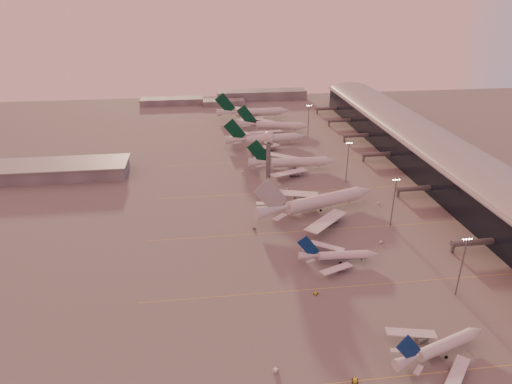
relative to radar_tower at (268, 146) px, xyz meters
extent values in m
plane|color=#5F5C5C|center=(-5.00, -120.00, -20.95)|extent=(700.00, 700.00, 0.00)
cube|color=gold|center=(25.00, -155.00, -20.94)|extent=(180.00, 0.25, 0.02)
cube|color=gold|center=(25.00, -110.00, -20.94)|extent=(180.00, 0.25, 0.02)
cube|color=gold|center=(25.00, -65.00, -20.94)|extent=(180.00, 0.25, 0.02)
cube|color=gold|center=(25.00, -20.00, -20.94)|extent=(180.00, 0.25, 0.02)
cube|color=gold|center=(25.00, 30.00, -20.94)|extent=(180.00, 0.25, 0.02)
cube|color=black|center=(103.00, -10.00, -11.95)|extent=(36.00, 360.00, 18.00)
cylinder|color=gray|center=(103.00, -10.00, -2.95)|extent=(10.08, 360.00, 10.08)
cube|color=gray|center=(103.00, -10.00, -2.75)|extent=(40.00, 362.00, 0.80)
cylinder|color=slate|center=(77.00, -92.00, -16.45)|extent=(22.00, 2.80, 2.80)
cube|color=slate|center=(67.00, -92.00, -18.75)|extent=(1.20, 1.20, 4.40)
cylinder|color=slate|center=(77.00, -34.00, -16.45)|extent=(22.00, 2.80, 2.80)
cube|color=slate|center=(67.00, -34.00, -18.75)|extent=(1.20, 1.20, 4.40)
cylinder|color=slate|center=(77.00, 22.00, -16.45)|extent=(22.00, 2.80, 2.80)
cube|color=slate|center=(67.00, 22.00, -18.75)|extent=(1.20, 1.20, 4.40)
cylinder|color=slate|center=(77.00, 64.00, -16.45)|extent=(22.00, 2.80, 2.80)
cube|color=slate|center=(67.00, 64.00, -18.75)|extent=(1.20, 1.20, 4.40)
cylinder|color=slate|center=(77.00, 106.00, -16.45)|extent=(22.00, 2.80, 2.80)
cube|color=slate|center=(67.00, 106.00, -18.75)|extent=(1.20, 1.20, 4.40)
cylinder|color=slate|center=(77.00, 146.00, -16.45)|extent=(22.00, 2.80, 2.80)
cube|color=slate|center=(67.00, 146.00, -18.75)|extent=(1.20, 1.20, 4.40)
cube|color=slate|center=(-125.00, 20.00, -16.95)|extent=(80.00, 25.00, 8.00)
cube|color=gray|center=(-125.00, 20.00, -12.75)|extent=(82.00, 27.00, 0.60)
cylinder|color=slate|center=(0.00, 0.00, -9.95)|extent=(2.60, 2.60, 22.00)
cylinder|color=slate|center=(0.00, 0.00, 1.55)|extent=(5.20, 5.20, 1.20)
sphere|color=silver|center=(0.00, 0.00, 5.45)|extent=(6.40, 6.40, 6.40)
cylinder|color=slate|center=(0.00, 0.00, 9.15)|extent=(0.16, 0.16, 2.00)
cylinder|color=slate|center=(53.00, -120.00, -8.45)|extent=(0.56, 0.56, 25.00)
cube|color=slate|center=(53.00, -120.00, 3.55)|extent=(3.60, 0.25, 0.25)
sphere|color=#FFEABF|center=(51.50, -120.00, 3.15)|extent=(0.56, 0.56, 0.56)
sphere|color=#FFEABF|center=(52.50, -120.00, 3.15)|extent=(0.56, 0.56, 0.56)
sphere|color=#FFEABF|center=(53.50, -120.00, 3.15)|extent=(0.56, 0.56, 0.56)
sphere|color=#FFEABF|center=(54.50, -120.00, 3.15)|extent=(0.56, 0.56, 0.56)
cylinder|color=slate|center=(50.00, -65.00, -8.45)|extent=(0.56, 0.56, 25.00)
cube|color=slate|center=(50.00, -65.00, 3.55)|extent=(3.60, 0.25, 0.25)
sphere|color=#FFEABF|center=(48.50, -65.00, 3.15)|extent=(0.56, 0.56, 0.56)
sphere|color=#FFEABF|center=(49.50, -65.00, 3.15)|extent=(0.56, 0.56, 0.56)
sphere|color=#FFEABF|center=(50.50, -65.00, 3.15)|extent=(0.56, 0.56, 0.56)
sphere|color=#FFEABF|center=(51.50, -65.00, 3.15)|extent=(0.56, 0.56, 0.56)
cylinder|color=slate|center=(45.00, -10.00, -8.45)|extent=(0.56, 0.56, 25.00)
cube|color=slate|center=(45.00, -10.00, 3.55)|extent=(3.60, 0.25, 0.25)
sphere|color=#FFEABF|center=(43.50, -10.00, 3.15)|extent=(0.56, 0.56, 0.56)
sphere|color=#FFEABF|center=(44.50, -10.00, 3.15)|extent=(0.56, 0.56, 0.56)
sphere|color=#FFEABF|center=(45.50, -10.00, 3.15)|extent=(0.56, 0.56, 0.56)
sphere|color=#FFEABF|center=(46.50, -10.00, 3.15)|extent=(0.56, 0.56, 0.56)
cylinder|color=slate|center=(43.00, 80.00, -8.45)|extent=(0.56, 0.56, 25.00)
cube|color=slate|center=(43.00, 80.00, 3.55)|extent=(3.60, 0.25, 0.25)
sphere|color=#FFEABF|center=(41.50, 80.00, 3.15)|extent=(0.56, 0.56, 0.56)
sphere|color=#FFEABF|center=(42.50, 80.00, 3.15)|extent=(0.56, 0.56, 0.56)
sphere|color=#FFEABF|center=(43.50, 80.00, 3.15)|extent=(0.56, 0.56, 0.56)
sphere|color=#FFEABF|center=(44.50, 80.00, 3.15)|extent=(0.56, 0.56, 0.56)
cube|color=slate|center=(-65.00, 200.00, -17.95)|extent=(60.00, 18.00, 6.00)
cube|color=slate|center=(25.00, 210.00, -16.45)|extent=(90.00, 20.00, 9.00)
cube|color=slate|center=(-15.00, 190.00, -18.45)|extent=(40.00, 15.00, 5.00)
cylinder|color=silver|center=(33.90, -147.85, -17.84)|extent=(22.43, 10.92, 3.82)
cylinder|color=navy|center=(33.90, -147.85, -18.69)|extent=(21.66, 9.77, 2.75)
cone|color=silver|center=(46.54, -143.49, -17.84)|extent=(5.35, 5.02, 3.82)
cone|color=silver|center=(18.86, -153.04, -17.36)|extent=(10.13, 6.68, 3.82)
cube|color=silver|center=(31.76, -158.52, -18.50)|extent=(13.80, 14.43, 1.20)
cylinder|color=slate|center=(33.62, -155.53, -20.25)|extent=(4.91, 3.76, 2.48)
cube|color=slate|center=(33.62, -155.53, -19.17)|extent=(0.37, 0.34, 1.53)
cube|color=silver|center=(25.63, -140.77, -18.50)|extent=(16.60, 6.23, 1.20)
cylinder|color=slate|center=(28.94, -141.98, -20.25)|extent=(4.91, 3.76, 2.48)
cube|color=slate|center=(28.94, -141.98, -19.17)|extent=(0.37, 0.34, 1.53)
cube|color=navy|center=(18.42, -153.20, -12.64)|extent=(10.01, 3.75, 11.37)
cube|color=silver|center=(20.31, -157.13, -17.26)|extent=(4.22, 4.22, 0.25)
cube|color=silver|center=(17.48, -148.93, -17.26)|extent=(4.50, 2.14, 0.25)
cylinder|color=black|center=(41.95, -145.07, -20.45)|extent=(0.50, 0.50, 1.00)
cylinder|color=black|center=(31.47, -146.35, -20.40)|extent=(1.21, 0.84, 1.10)
cylinder|color=black|center=(32.91, -150.53, -20.40)|extent=(1.21, 0.84, 1.10)
cylinder|color=silver|center=(17.75, -93.11, -18.08)|extent=(20.80, 4.62, 3.51)
cylinder|color=navy|center=(17.75, -93.11, -18.87)|extent=(20.34, 3.62, 2.53)
cone|color=silver|center=(30.05, -93.77, -18.08)|extent=(4.18, 3.72, 3.51)
cone|color=silver|center=(3.12, -92.32, -17.64)|extent=(8.83, 3.98, 3.51)
cube|color=silver|center=(12.22, -101.47, -18.70)|extent=(15.00, 9.43, 1.10)
cylinder|color=slate|center=(14.85, -99.57, -20.30)|extent=(4.11, 2.50, 2.28)
cube|color=slate|center=(14.85, -99.57, -19.31)|extent=(0.29, 0.25, 1.41)
cube|color=silver|center=(13.16, -84.20, -18.70)|extent=(14.57, 10.67, 1.10)
cylinder|color=slate|center=(15.56, -86.38, -20.30)|extent=(4.11, 2.50, 2.28)
cube|color=slate|center=(15.56, -86.38, -19.31)|extent=(0.29, 0.25, 1.41)
cube|color=navy|center=(2.69, -92.30, -13.30)|extent=(9.65, 0.84, 10.47)
cube|color=silver|center=(2.94, -96.31, -17.56)|extent=(4.26, 2.94, 0.23)
cube|color=silver|center=(3.37, -88.33, -17.56)|extent=(4.22, 3.25, 0.23)
cylinder|color=black|center=(25.58, -93.53, -20.49)|extent=(0.46, 0.46, 0.92)
cylinder|color=black|center=(16.20, -90.99, -20.44)|extent=(1.04, 0.52, 1.02)
cylinder|color=black|center=(15.98, -95.05, -20.44)|extent=(1.04, 0.52, 1.02)
cylinder|color=silver|center=(22.13, -45.26, -16.39)|extent=(41.99, 19.40, 6.57)
cylinder|color=silver|center=(22.13, -45.26, -17.87)|extent=(40.62, 17.39, 4.73)
cone|color=silver|center=(45.96, -37.41, -16.39)|extent=(9.79, 8.79, 6.57)
cone|color=silver|center=(-6.22, -54.60, -15.57)|extent=(18.80, 11.76, 6.57)
cube|color=silver|center=(17.86, -65.08, -17.54)|extent=(25.93, 26.63, 1.95)
cylinder|color=slate|center=(21.39, -59.56, -20.21)|extent=(9.07, 6.60, 4.27)
cube|color=slate|center=(21.39, -59.56, -18.69)|extent=(0.38, 0.35, 2.63)
cube|color=silver|center=(6.91, -31.86, -17.54)|extent=(30.93, 12.01, 1.95)
cylinder|color=slate|center=(13.04, -34.19, -20.21)|extent=(9.07, 6.60, 4.27)
cube|color=slate|center=(13.04, -34.19, -18.69)|extent=(0.38, 0.35, 2.63)
cube|color=#A0A2A8|center=(-7.05, -54.87, -7.81)|extent=(17.41, 6.05, 19.50)
cube|color=silver|center=(-4.00, -62.44, -15.41)|extent=(7.96, 7.86, 0.26)
cube|color=silver|center=(-9.10, -46.98, -15.41)|extent=(8.48, 4.12, 0.26)
cylinder|color=black|center=(37.30, -40.26, -20.42)|extent=(0.53, 0.53, 1.06)
cylinder|color=black|center=(18.18, -44.11, -20.37)|extent=(1.27, 0.87, 1.17)
cylinder|color=black|center=(19.64, -48.53, -20.37)|extent=(1.27, 0.87, 1.17)
cylinder|color=silver|center=(21.47, 13.36, -17.02)|extent=(34.57, 6.40, 5.55)
cylinder|color=silver|center=(21.47, 13.36, -18.27)|extent=(33.84, 4.83, 4.00)
cone|color=silver|center=(42.01, 12.85, -17.02)|extent=(6.80, 5.72, 5.55)
cone|color=silver|center=(-2.97, 13.95, -16.33)|extent=(14.57, 5.91, 5.55)
cube|color=silver|center=(12.63, -0.92, -17.99)|extent=(24.95, 16.38, 1.64)
cylinder|color=slate|center=(16.93, 2.40, -20.28)|extent=(6.75, 3.77, 3.61)
cube|color=slate|center=(16.93, 2.40, -18.97)|extent=(0.29, 0.25, 2.22)
cube|color=silver|center=(13.34, 28.05, -17.99)|extent=(24.63, 17.32, 1.64)
cylinder|color=slate|center=(17.47, 24.52, -20.28)|extent=(6.75, 3.77, 3.61)
cube|color=slate|center=(17.47, 24.52, -18.97)|extent=(0.29, 0.25, 2.22)
cube|color=#04321E|center=(-3.69, 13.97, -9.70)|extent=(15.28, 0.71, 16.44)
cube|color=silver|center=(-3.37, 7.30, -16.19)|extent=(7.10, 5.05, 0.24)
cube|color=silver|center=(-3.05, 20.62, -16.19)|extent=(7.07, 5.29, 0.24)
cylinder|color=black|center=(34.55, 13.04, -20.47)|extent=(0.48, 0.48, 0.96)
cylinder|color=black|center=(18.74, 15.53, -20.42)|extent=(1.06, 0.50, 1.05)
cylinder|color=black|center=(18.64, 11.32, -20.42)|extent=(1.06, 0.50, 1.05)
cylinder|color=silver|center=(11.50, 62.74, -16.84)|extent=(36.45, 9.13, 5.82)
cylinder|color=silver|center=(11.50, 62.74, -18.15)|extent=(35.58, 7.45, 4.19)
cone|color=silver|center=(32.93, 64.73, -16.84)|extent=(7.49, 6.44, 5.82)
cone|color=silver|center=(-13.99, 60.37, -16.11)|extent=(15.60, 7.19, 5.82)
cube|color=silver|center=(4.06, 46.81, -17.86)|extent=(25.21, 19.45, 1.72)
cylinder|color=slate|center=(8.12, 50.79, -20.25)|extent=(7.30, 4.41, 3.78)
cube|color=slate|center=(8.12, 50.79, -18.87)|extent=(0.32, 0.28, 2.33)
cube|color=silver|center=(1.24, 77.02, -17.86)|extent=(26.50, 15.69, 1.72)
cylinder|color=slate|center=(5.97, 73.86, -20.25)|extent=(7.30, 4.41, 3.78)
cube|color=slate|center=(5.97, 73.86, -18.87)|extent=(0.32, 0.28, 2.33)
cube|color=#04321E|center=(-14.74, 60.30, -9.17)|extent=(15.97, 1.83, 17.21)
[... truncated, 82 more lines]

